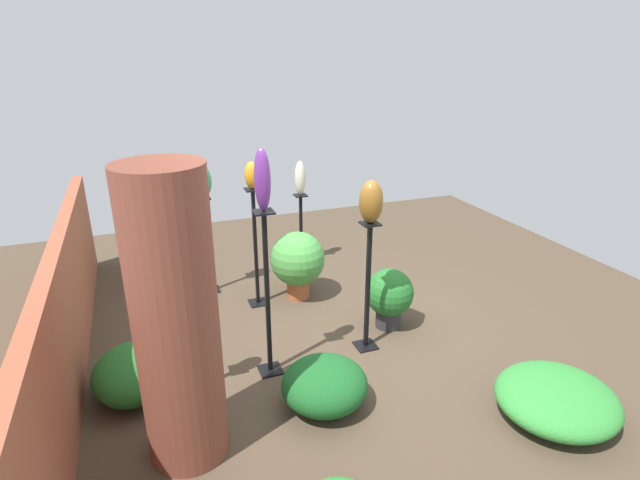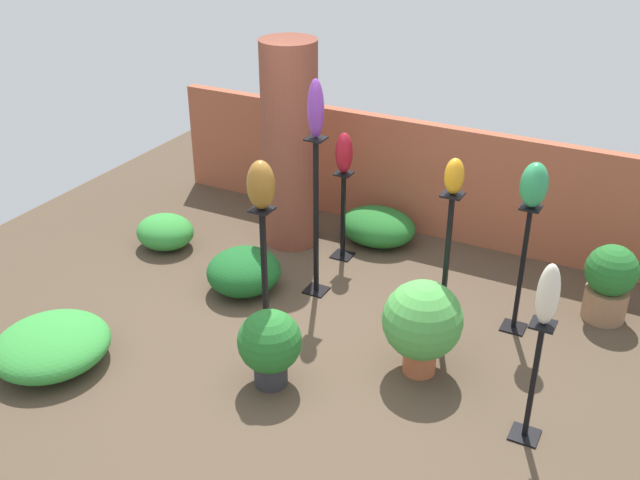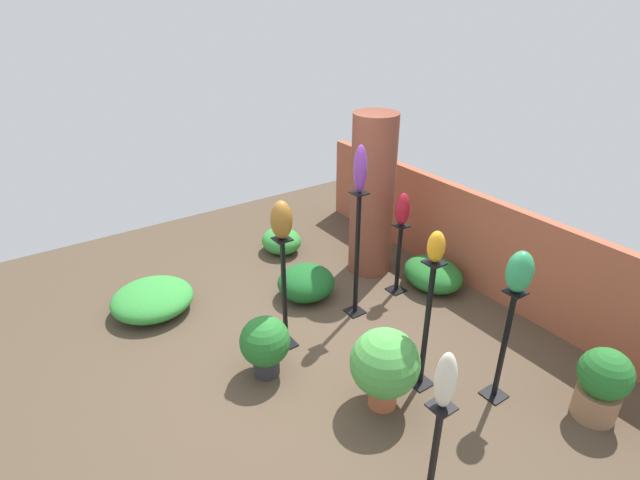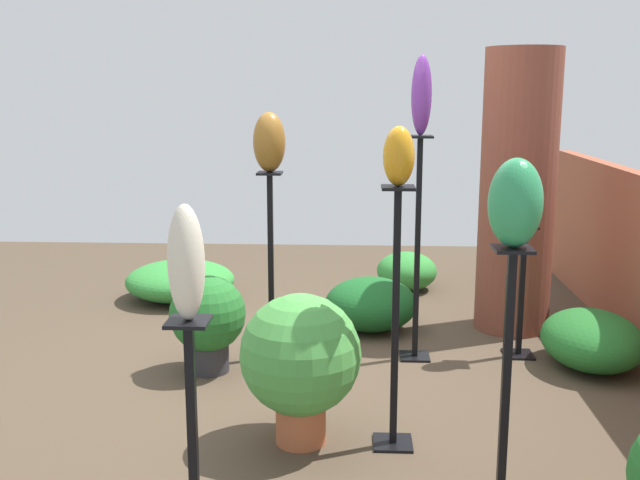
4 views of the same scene
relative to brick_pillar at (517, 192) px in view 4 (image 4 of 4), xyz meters
name	(u,v)px [view 4 (image 4 of 4)]	position (x,y,z in m)	size (l,w,h in m)	color
ground_plane	(289,372)	(1.01, -1.62, -1.05)	(8.00, 8.00, 0.00)	#4C3D2D
brick_pillar	(517,192)	(0.00, 0.00, 0.00)	(0.56, 0.56, 2.09)	brown
pedestal_ivory	(193,448)	(2.90, -1.82, -0.62)	(0.20, 0.20, 0.95)	black
pedestal_ruby	(521,298)	(0.63, -0.07, -0.64)	(0.20, 0.20, 0.91)	black
pedestal_violet	(417,258)	(0.70, -0.79, -0.35)	(0.20, 0.20, 1.50)	black
pedestal_amber	(395,330)	(1.98, -0.99, -0.43)	(0.20, 0.20, 1.34)	black
pedestal_bronze	(271,275)	(0.76, -1.76, -0.46)	(0.20, 0.20, 1.27)	black
pedestal_jade	(506,389)	(2.49, -0.54, -0.52)	(0.20, 0.20, 1.15)	black
art_vase_ivory	(186,263)	(2.90, -1.82, 0.12)	(0.14, 0.14, 0.44)	beige
art_vase_ruby	(527,196)	(0.63, -0.07, 0.06)	(0.16, 0.18, 0.40)	maroon
art_vase_violet	(421,95)	(0.70, -0.79, 0.71)	(0.14, 0.13, 0.51)	#6B2D8C
art_vase_amber	(399,156)	(1.98, -0.99, 0.44)	(0.15, 0.15, 0.29)	orange
art_vase_bronze	(269,142)	(0.76, -1.76, 0.42)	(0.21, 0.21, 0.39)	brown
art_vase_jade	(515,203)	(2.49, -0.54, 0.29)	(0.22, 0.22, 0.37)	#2D9356
potted_plant_mid_left	(300,358)	(1.98, -1.47, -0.59)	(0.62, 0.62, 0.79)	#B25B38
potted_plant_walkway_edge	(208,318)	(1.02, -2.14, -0.69)	(0.49, 0.49, 0.63)	#2D2D33
foliage_bed_east	(180,281)	(-0.66, -2.72, -0.88)	(0.91, 0.94, 0.33)	#338C38
foliage_bed_west	(592,340)	(0.82, 0.36, -0.86)	(0.80, 0.65, 0.37)	#236B28
foliage_bed_center	(371,304)	(0.10, -1.08, -0.85)	(0.68, 0.70, 0.40)	#195923
foliage_bed_rear	(407,271)	(-1.08, -0.73, -0.88)	(0.60, 0.54, 0.34)	#338C38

